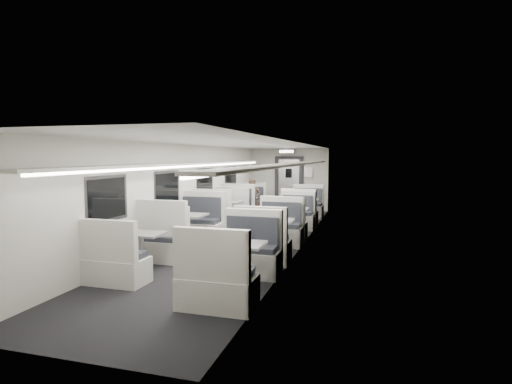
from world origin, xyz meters
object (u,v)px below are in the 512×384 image
Objects in this scene: vestibule_door at (289,184)px; booth_left_c at (185,231)px; passenger at (253,200)px; exit_sign at (287,151)px; booth_left_b at (225,215)px; booth_right_c at (272,236)px; booth_left_d at (141,251)px; booth_right_a at (304,210)px; booth_left_a at (242,209)px; booth_right_b at (292,220)px; booth_right_d at (236,266)px.

booth_left_c is at bearing -98.03° from vestibule_door.
exit_sign reaches higher than passenger.
exit_sign reaches higher than booth_left_b.
passenger is (0.40, 1.50, 0.28)m from booth_left_b.
passenger is (-1.60, 3.96, 0.32)m from booth_right_c.
booth_left_d is at bearing -96.81° from exit_sign.
passenger is at bearing 112.06° from booth_right_c.
exit_sign is at bearing 115.18° from booth_right_a.
booth_left_a is 1.03× the size of booth_right_a.
booth_left_a is at bearing -109.25° from vestibule_door.
booth_right_b is 4.76m from booth_right_d.
vestibule_door is (1.00, 8.87, 0.67)m from booth_left_d.
booth_right_d is 1.03× the size of vestibule_door.
vestibule_door is at bearing 110.93° from booth_right_a.
passenger reaches higher than booth_left_a.
exit_sign reaches higher than booth_right_d.
booth_right_c is at bearing 90.00° from booth_right_d.
booth_right_b is (2.00, -0.17, -0.05)m from booth_left_b.
booth_left_b is 1.11× the size of vestibule_door.
exit_sign reaches higher than booth_left_a.
booth_right_a is 4.30m from booth_right_c.
vestibule_door reaches higher than booth_left_d.
vestibule_door is 3.39× the size of exit_sign.
passenger is at bearing 86.17° from booth_left_d.
booth_right_b is 0.94× the size of booth_right_d.
booth_left_c is 7.18m from vestibule_door.
exit_sign is (-1.00, 6.43, 1.90)m from booth_right_c.
booth_right_c is at bearing -50.86° from booth_left_b.
booth_right_a reaches higher than booth_right_b.
booth_right_c is at bearing -63.72° from booth_left_a.
passenger reaches higher than booth_right_b.
passenger reaches higher than booth_left_b.
booth_left_c reaches higher than booth_right_b.
booth_right_a is (2.00, 6.25, 0.02)m from booth_left_d.
booth_left_c is at bearing 90.00° from booth_left_d.
booth_left_d is 4.69m from booth_right_b.
booth_left_c is 1.65× the size of passenger.
exit_sign is at bearing 81.38° from booth_left_c.
exit_sign is at bearing -90.00° from vestibule_door.
vestibule_door is at bearing 63.30° from passenger.
booth_right_c is at bearing 4.93° from booth_left_c.
booth_right_c is (2.00, -4.05, -0.01)m from booth_left_a.
vestibule_door is at bearing 96.09° from booth_right_d.
vestibule_door is at bearing 70.75° from booth_left_a.
booth_right_b is at bearing -4.75° from booth_left_b.
exit_sign reaches higher than booth_right_c.
passenger is at bearing 104.02° from booth_right_d.
booth_left_c is 4.90m from booth_right_a.
booth_right_d is at bearing -90.00° from booth_right_a.
passenger reaches higher than booth_right_a.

